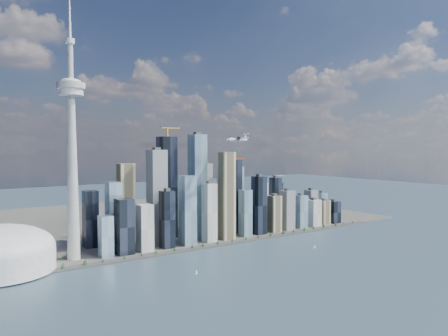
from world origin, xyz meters
TOP-DOWN VIEW (x-y plane):
  - ground at (0.00, 0.00)m, footprint 4000.00×4000.00m
  - seawall at (0.00, 250.00)m, footprint 1100.00×22.00m
  - land at (0.00, 700.00)m, footprint 1400.00×900.00m
  - shoreline_trees at (0.00, 250.00)m, footprint 960.53×7.20m
  - skyscraper_cluster at (59.61, 336.81)m, footprint 736.00×142.00m
  - needle_tower at (-300.00, 310.00)m, footprint 56.00×56.00m
  - airplane at (37.77, 205.00)m, footprint 73.60×65.53m
  - sailboat_west at (-143.31, 86.38)m, footprint 6.27×3.50m
  - sailboat_east at (184.75, 104.19)m, footprint 7.03×3.77m

SIDE VIEW (x-z plane):
  - ground at x=0.00m, z-range 0.00..0.00m
  - land at x=0.00m, z-range 0.00..3.00m
  - seawall at x=0.00m, z-range 0.00..4.00m
  - sailboat_west at x=-143.31m, z-range -1.58..7.25m
  - sailboat_east at x=184.75m, z-range -1.76..8.08m
  - shoreline_trees at x=0.00m, z-range 4.38..13.18m
  - skyscraper_cluster at x=59.61m, z-range -52.71..227.73m
  - needle_tower at x=-300.00m, z-range -39.41..511.09m
  - airplane at x=37.77m, z-range 240.70..258.78m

